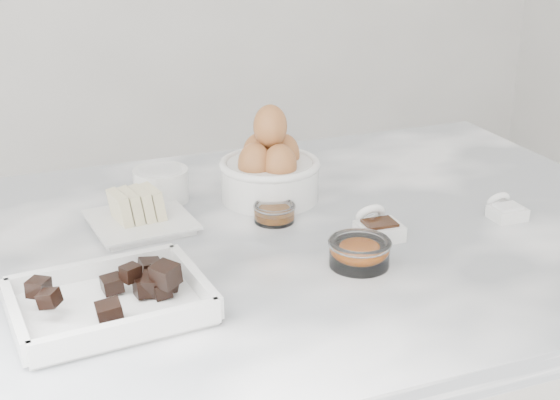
# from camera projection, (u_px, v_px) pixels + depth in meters

# --- Properties ---
(marble_slab) EXTENTS (1.20, 0.80, 0.04)m
(marble_slab) POSITION_uv_depth(u_px,v_px,m) (275.00, 247.00, 1.15)
(marble_slab) COLOR white
(marble_slab) RESTS_ON cabinet
(chocolate_dish) EXTENTS (0.24, 0.19, 0.06)m
(chocolate_dish) POSITION_uv_depth(u_px,v_px,m) (109.00, 296.00, 0.92)
(chocolate_dish) COLOR white
(chocolate_dish) RESTS_ON marble_slab
(butter_plate) EXTENTS (0.16, 0.16, 0.06)m
(butter_plate) POSITION_uv_depth(u_px,v_px,m) (139.00, 214.00, 1.15)
(butter_plate) COLOR white
(butter_plate) RESTS_ON marble_slab
(sugar_ramekin) EXTENTS (0.09, 0.09, 0.05)m
(sugar_ramekin) POSITION_uv_depth(u_px,v_px,m) (161.00, 184.00, 1.25)
(sugar_ramekin) COLOR white
(sugar_ramekin) RESTS_ON marble_slab
(egg_bowl) EXTENTS (0.16, 0.16, 0.16)m
(egg_bowl) POSITION_uv_depth(u_px,v_px,m) (270.00, 169.00, 1.25)
(egg_bowl) COLOR white
(egg_bowl) RESTS_ON marble_slab
(honey_bowl) EXTENTS (0.06, 0.06, 0.03)m
(honey_bowl) POSITION_uv_depth(u_px,v_px,m) (274.00, 212.00, 1.18)
(honey_bowl) COLOR white
(honey_bowl) RESTS_ON marble_slab
(zest_bowl) EXTENTS (0.09, 0.09, 0.04)m
(zest_bowl) POSITION_uv_depth(u_px,v_px,m) (359.00, 251.00, 1.04)
(zest_bowl) COLOR white
(zest_bowl) RESTS_ON marble_slab
(vanilla_spoon) EXTENTS (0.06, 0.08, 0.05)m
(vanilla_spoon) POSITION_uv_depth(u_px,v_px,m) (377.00, 227.00, 1.13)
(vanilla_spoon) COLOR white
(vanilla_spoon) RESTS_ON marble_slab
(salt_spoon) EXTENTS (0.05, 0.06, 0.04)m
(salt_spoon) POSITION_uv_depth(u_px,v_px,m) (505.00, 209.00, 1.19)
(salt_spoon) COLOR white
(salt_spoon) RESTS_ON marble_slab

